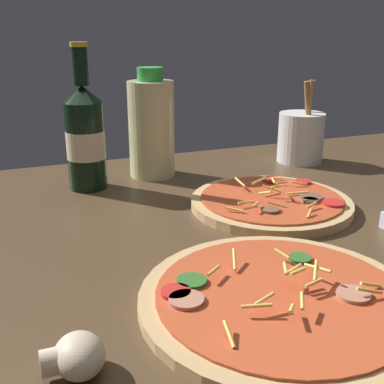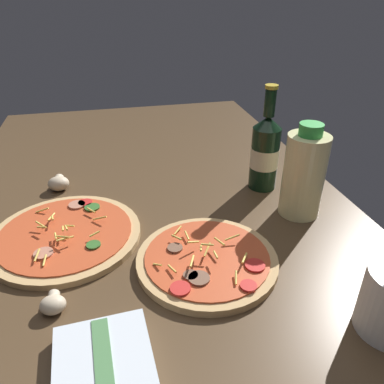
{
  "view_description": "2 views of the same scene",
  "coord_description": "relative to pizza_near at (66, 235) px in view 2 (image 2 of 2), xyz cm",
  "views": [
    {
      "loc": [
        -18.51,
        -55.22,
        29.71
      ],
      "look_at": [
        6.73,
        8.73,
        6.09
      ],
      "focal_mm": 45.0,
      "sensor_mm": 36.0,
      "label": 1
    },
    {
      "loc": [
        70.04,
        -7.53,
        47.0
      ],
      "look_at": [
        6.12,
        7.11,
        9.95
      ],
      "focal_mm": 35.0,
      "sensor_mm": 36.0,
      "label": 2
    }
  ],
  "objects": [
    {
      "name": "pizza_near",
      "position": [
        0.0,
        0.0,
        0.0
      ],
      "size": [
        29.4,
        29.4,
        3.9
      ],
      "color": "tan",
      "rests_on": "counter_slab"
    },
    {
      "name": "dish_towel",
      "position": [
        33.24,
        6.85,
        0.45
      ],
      "size": [
        18.33,
        13.6,
        2.56
      ],
      "color": "silver",
      "rests_on": "counter_slab"
    },
    {
      "name": "oil_bottle",
      "position": [
        1.49,
        49.25,
        8.59
      ],
      "size": [
        8.68,
        8.68,
        20.35
      ],
      "color": "beige",
      "rests_on": "counter_slab"
    },
    {
      "name": "mushroom_right",
      "position": [
        -21.06,
        -2.81,
        0.98
      ],
      "size": [
        5.23,
        4.98,
        3.48
      ],
      "color": "beige",
      "rests_on": "counter_slab"
    },
    {
      "name": "pizza_far",
      "position": [
        13.78,
        25.25,
        0.1
      ],
      "size": [
        25.41,
        25.41,
        4.6
      ],
      "color": "tan",
      "rests_on": "counter_slab"
    },
    {
      "name": "beer_bottle",
      "position": [
        -11.45,
        45.98,
        8.55
      ],
      "size": [
        6.73,
        6.73,
        24.98
      ],
      "color": "black",
      "rests_on": "counter_slab"
    },
    {
      "name": "counter_slab",
      "position": [
        -5.76,
        18.44,
        -2.01
      ],
      "size": [
        160.0,
        90.0,
        2.5
      ],
      "color": "#4C3823",
      "rests_on": "ground"
    },
    {
      "name": "mushroom_left",
      "position": [
        19.13,
        -0.64,
        0.62
      ],
      "size": [
        4.16,
        3.96,
        2.77
      ],
      "color": "beige",
      "rests_on": "counter_slab"
    }
  ]
}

